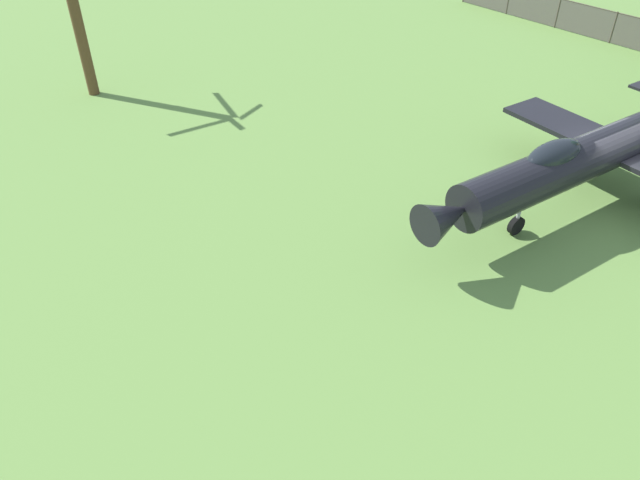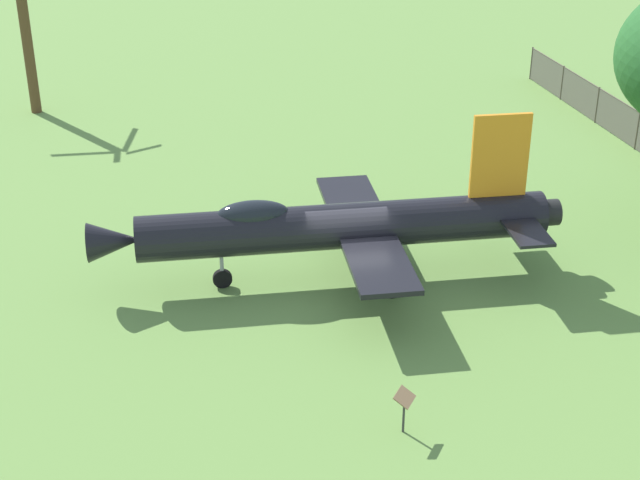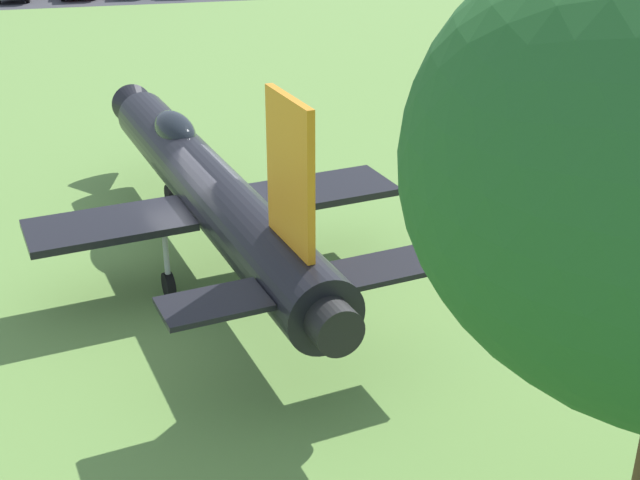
% 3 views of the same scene
% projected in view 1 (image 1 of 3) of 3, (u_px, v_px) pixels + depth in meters
% --- Properties ---
extents(ground_plane, '(200.00, 200.00, 0.00)m').
position_uv_depth(ground_plane, '(591.00, 197.00, 20.23)').
color(ground_plane, '#668E42').
extents(display_jet, '(8.35, 14.63, 5.19)m').
position_uv_depth(display_jet, '(601.00, 150.00, 18.95)').
color(display_jet, black).
rests_on(display_jet, ground_plane).
extents(palm_tree, '(3.69, 4.71, 7.12)m').
position_uv_depth(palm_tree, '(75.00, 11.00, 24.99)').
color(palm_tree, brown).
rests_on(palm_tree, ground_plane).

